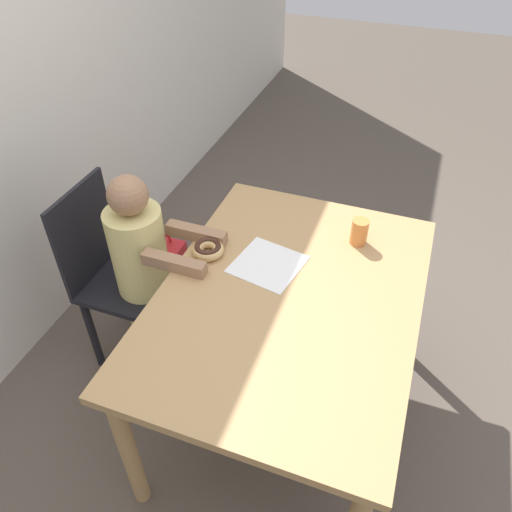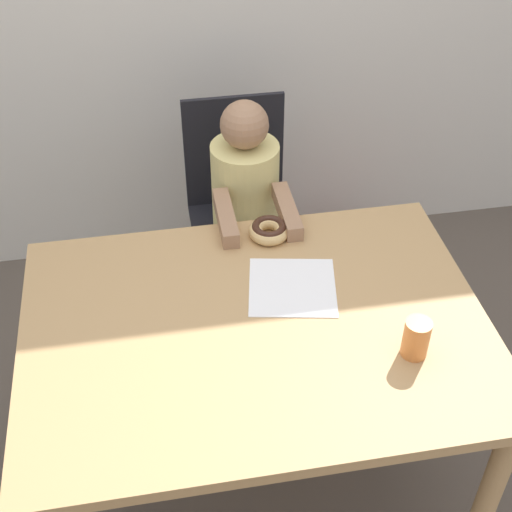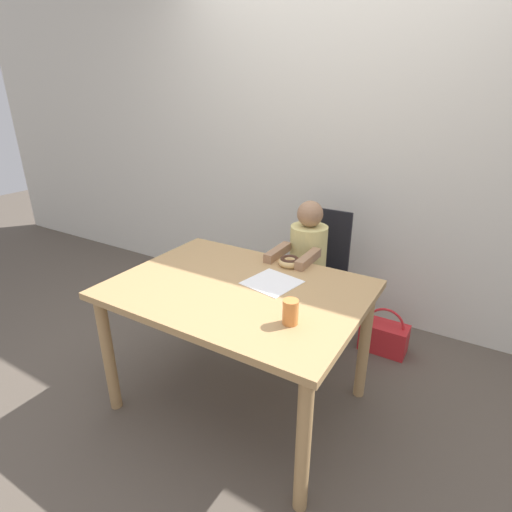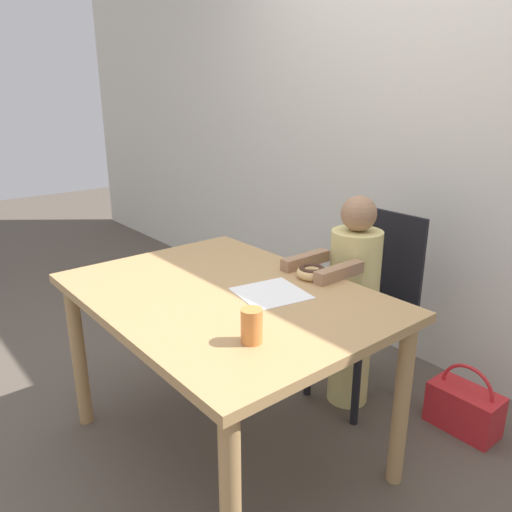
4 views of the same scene
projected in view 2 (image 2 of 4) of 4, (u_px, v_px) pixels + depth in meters
ground_plane at (256, 478)px, 2.33m from camera, size 12.00×12.00×0.00m
dining_table at (256, 348)px, 1.93m from camera, size 1.23×0.90×0.71m
chair at (241, 220)px, 2.63m from camera, size 0.36×0.42×0.90m
child_figure at (246, 230)px, 2.51m from camera, size 0.24×0.46×1.01m
donut at (269, 230)px, 2.14m from camera, size 0.12×0.12×0.05m
napkin at (292, 287)px, 1.98m from camera, size 0.28×0.28×0.00m
handbag at (350, 262)px, 3.00m from camera, size 0.30×0.16×0.31m
cup at (416, 338)px, 1.76m from camera, size 0.07×0.07×0.11m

